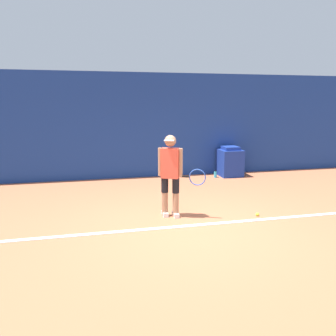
{
  "coord_description": "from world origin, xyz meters",
  "views": [
    {
      "loc": [
        -1.62,
        -5.43,
        2.21
      ],
      "look_at": [
        -0.21,
        0.81,
        0.94
      ],
      "focal_mm": 35.0,
      "sensor_mm": 36.0,
      "label": 1
    }
  ],
  "objects": [
    {
      "name": "tennis_ball",
      "position": [
        1.48,
        0.23,
        0.03
      ],
      "size": [
        0.07,
        0.07,
        0.07
      ],
      "color": "#D1E533",
      "rests_on": "ground_plane"
    },
    {
      "name": "court_baseline",
      "position": [
        0.0,
        -0.0,
        0.01
      ],
      "size": [
        21.6,
        0.1,
        0.01
      ],
      "color": "white",
      "rests_on": "ground_plane"
    },
    {
      "name": "ground_plane",
      "position": [
        0.0,
        0.0,
        0.0
      ],
      "size": [
        24.0,
        24.0,
        0.0
      ],
      "primitive_type": "plane",
      "color": "#B76642"
    },
    {
      "name": "back_wall",
      "position": [
        0.0,
        4.25,
        1.54
      ],
      "size": [
        24.0,
        0.1,
        3.08
      ],
      "color": "navy",
      "rests_on": "ground_plane"
    },
    {
      "name": "water_bottle",
      "position": [
        1.9,
        3.65,
        0.1
      ],
      "size": [
        0.09,
        0.09,
        0.21
      ],
      "color": "#33ADD6",
      "rests_on": "ground_plane"
    },
    {
      "name": "covered_chair",
      "position": [
        2.43,
        3.81,
        0.43
      ],
      "size": [
        0.66,
        0.68,
        0.91
      ],
      "color": "navy",
      "rests_on": "ground_plane"
    },
    {
      "name": "tennis_player",
      "position": [
        -0.2,
        0.6,
        0.89
      ],
      "size": [
        0.85,
        0.47,
        1.61
      ],
      "rotation": [
        0.0,
        0.0,
        -0.44
      ],
      "color": "#A37556",
      "rests_on": "ground_plane"
    }
  ]
}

